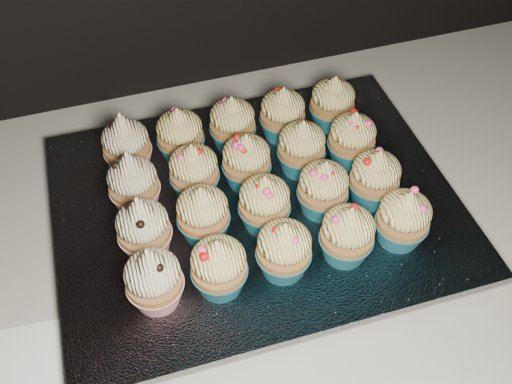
{
  "coord_description": "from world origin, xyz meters",
  "views": [
    {
      "loc": [
        -0.22,
        1.25,
        1.49
      ],
      "look_at": [
        -0.07,
        1.7,
        0.95
      ],
      "focal_mm": 40.0,
      "sensor_mm": 36.0,
      "label": 1
    }
  ],
  "objects": [
    {
      "name": "cupcake_2",
      "position": [
        -0.07,
        1.59,
        0.97
      ],
      "size": [
        0.06,
        0.06,
        0.08
      ],
      "color": "#1B6C82",
      "rests_on": "foil_lining"
    },
    {
      "name": "cupcake_11",
      "position": [
        -0.14,
        1.74,
        0.97
      ],
      "size": [
        0.06,
        0.06,
        0.08
      ],
      "color": "#1B6C82",
      "rests_on": "foil_lining"
    },
    {
      "name": "cupcake_9",
      "position": [
        0.07,
        1.66,
        0.97
      ],
      "size": [
        0.06,
        0.06,
        0.08
      ],
      "color": "#1B6C82",
      "rests_on": "foil_lining"
    },
    {
      "name": "foil_lining",
      "position": [
        -0.07,
        1.7,
        0.93
      ],
      "size": [
        0.51,
        0.4,
        0.01
      ],
      "primitive_type": "cube",
      "rotation": [
        0.0,
        0.0,
        -0.02
      ],
      "color": "silver",
      "rests_on": "baking_tray"
    },
    {
      "name": "cupcake_14",
      "position": [
        0.07,
        1.73,
        0.97
      ],
      "size": [
        0.06,
        0.06,
        0.08
      ],
      "color": "#1B6C82",
      "rests_on": "foil_lining"
    },
    {
      "name": "cupcake_4",
      "position": [
        0.07,
        1.59,
        0.97
      ],
      "size": [
        0.06,
        0.06,
        0.08
      ],
      "color": "#1B6C82",
      "rests_on": "foil_lining"
    },
    {
      "name": "cupcake_12",
      "position": [
        -0.07,
        1.73,
        0.97
      ],
      "size": [
        0.06,
        0.06,
        0.08
      ],
      "color": "#1B6C82",
      "rests_on": "foil_lining"
    },
    {
      "name": "cupcake_1",
      "position": [
        -0.15,
        1.59,
        0.97
      ],
      "size": [
        0.06,
        0.06,
        0.08
      ],
      "color": "#1B6C82",
      "rests_on": "foil_lining"
    },
    {
      "name": "worktop",
      "position": [
        0.0,
        1.7,
        0.88
      ],
      "size": [
        2.44,
        0.64,
        0.04
      ],
      "primitive_type": "cube",
      "color": "beige",
      "rests_on": "cabinet"
    },
    {
      "name": "cupcake_10",
      "position": [
        -0.22,
        1.74,
        0.97
      ],
      "size": [
        0.06,
        0.06,
        0.1
      ],
      "color": "red",
      "rests_on": "foil_lining"
    },
    {
      "name": "cupcake_13",
      "position": [
        0.0,
        1.74,
        0.97
      ],
      "size": [
        0.06,
        0.06,
        0.08
      ],
      "color": "#1B6C82",
      "rests_on": "foil_lining"
    },
    {
      "name": "cupcake_5",
      "position": [
        -0.22,
        1.67,
        0.97
      ],
      "size": [
        0.06,
        0.06,
        0.1
      ],
      "color": "red",
      "rests_on": "foil_lining"
    },
    {
      "name": "cupcake_7",
      "position": [
        -0.07,
        1.66,
        0.97
      ],
      "size": [
        0.06,
        0.06,
        0.08
      ],
      "color": "#1B6C82",
      "rests_on": "foil_lining"
    },
    {
      "name": "napkin",
      "position": [
        -0.35,
        1.55,
        0.9
      ],
      "size": [
        0.16,
        0.16,
        0.0
      ],
      "primitive_type": "cube",
      "rotation": [
        0.0,
        0.0,
        -0.08
      ],
      "color": "white",
      "rests_on": "worktop"
    },
    {
      "name": "cupcake_17",
      "position": [
        -0.07,
        1.81,
        0.97
      ],
      "size": [
        0.06,
        0.06,
        0.08
      ],
      "color": "#1B6C82",
      "rests_on": "foil_lining"
    },
    {
      "name": "cupcake_8",
      "position": [
        0.0,
        1.66,
        0.97
      ],
      "size": [
        0.06,
        0.06,
        0.08
      ],
      "color": "#1B6C82",
      "rests_on": "foil_lining"
    },
    {
      "name": "cupcake_16",
      "position": [
        -0.14,
        1.81,
        0.97
      ],
      "size": [
        0.06,
        0.06,
        0.08
      ],
      "color": "#1B6C82",
      "rests_on": "foil_lining"
    },
    {
      "name": "cupcake_0",
      "position": [
        -0.22,
        1.59,
        0.97
      ],
      "size": [
        0.06,
        0.06,
        0.1
      ],
      "color": "red",
      "rests_on": "foil_lining"
    },
    {
      "name": "cabinet",
      "position": [
        0.0,
        1.7,
        0.43
      ],
      "size": [
        2.4,
        0.6,
        0.86
      ],
      "primitive_type": "cube",
      "color": "black",
      "rests_on": "ground"
    },
    {
      "name": "cupcake_3",
      "position": [
        0.0,
        1.59,
        0.97
      ],
      "size": [
        0.06,
        0.06,
        0.08
      ],
      "color": "#1B6C82",
      "rests_on": "foil_lining"
    },
    {
      "name": "cupcake_18",
      "position": [
        0.0,
        1.8,
        0.97
      ],
      "size": [
        0.06,
        0.06,
        0.08
      ],
      "color": "#1B6C82",
      "rests_on": "foil_lining"
    },
    {
      "name": "cupcake_19",
      "position": [
        0.07,
        1.81,
        0.97
      ],
      "size": [
        0.06,
        0.06,
        0.08
      ],
      "color": "#1B6C82",
      "rests_on": "foil_lining"
    },
    {
      "name": "cupcake_15",
      "position": [
        -0.21,
        1.81,
        0.97
      ],
      "size": [
        0.06,
        0.06,
        0.1
      ],
      "color": "red",
      "rests_on": "foil_lining"
    },
    {
      "name": "baking_tray",
      "position": [
        -0.07,
        1.7,
        0.91
      ],
      "size": [
        0.47,
        0.36,
        0.02
      ],
      "primitive_type": "cube",
      "rotation": [
        0.0,
        0.0,
        -0.02
      ],
      "color": "black",
      "rests_on": "worktop"
    },
    {
      "name": "cupcake_6",
      "position": [
        -0.15,
        1.67,
        0.97
      ],
      "size": [
        0.06,
        0.06,
        0.08
      ],
      "color": "#1B6C82",
      "rests_on": "foil_lining"
    }
  ]
}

